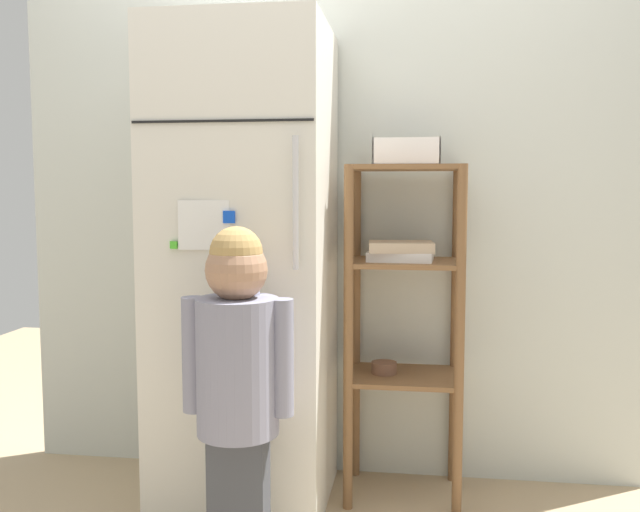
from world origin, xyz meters
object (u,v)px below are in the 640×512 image
Objects in this scene: pantry_shelf_unit at (403,292)px; fruit_bin at (407,155)px; refrigerator at (246,269)px; child_standing at (238,365)px.

fruit_bin is at bearing 59.32° from pantry_shelf_unit.
refrigerator is 1.65× the size of child_standing.
fruit_bin is (0.01, 0.01, 0.52)m from pantry_shelf_unit.
refrigerator is 7.14× the size of fruit_bin.
fruit_bin is (0.59, 0.14, 0.43)m from refrigerator.
child_standing is at bearing -128.08° from fruit_bin.
refrigerator is 0.56m from child_standing.
child_standing is 1.04m from fruit_bin.
pantry_shelf_unit is 0.52m from fruit_bin.
pantry_shelf_unit is 5.13× the size of fruit_bin.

